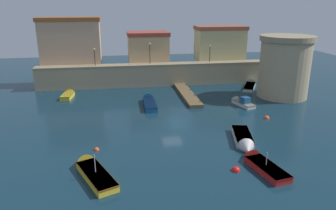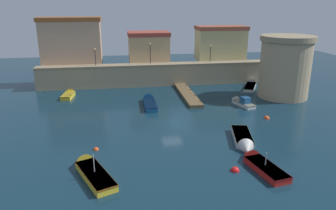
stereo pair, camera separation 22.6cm
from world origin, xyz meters
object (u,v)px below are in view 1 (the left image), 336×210
(mooring_buoy_1, at_px, (267,118))
(quay_lamp_0, at_px, (95,54))
(moored_boat_3, at_px, (260,163))
(mooring_buoy_0, at_px, (236,171))
(moored_boat_4, at_px, (69,95))
(moored_boat_5, at_px, (244,140))
(quay_lamp_1, at_px, (150,50))
(moored_boat_1, at_px, (92,170))
(mooring_buoy_2, at_px, (97,150))
(moored_boat_0, at_px, (241,102))
(fortress_tower, at_px, (285,66))
(moored_boat_2, at_px, (149,102))
(moored_boat_6, at_px, (250,85))
(quay_lamp_2, at_px, (210,51))

(mooring_buoy_1, bearing_deg, quay_lamp_0, 139.14)
(moored_boat_3, distance_m, mooring_buoy_0, 2.55)
(moored_boat_4, height_order, moored_boat_5, moored_boat_5)
(quay_lamp_1, distance_m, moored_boat_1, 32.64)
(mooring_buoy_2, bearing_deg, moored_boat_0, 31.40)
(moored_boat_1, xyz_separation_m, mooring_buoy_1, (21.89, 11.01, -0.35))
(fortress_tower, height_order, quay_lamp_0, fortress_tower)
(fortress_tower, relative_size, moored_boat_4, 2.06)
(moored_boat_2, xyz_separation_m, mooring_buoy_0, (5.77, -21.12, -0.38))
(mooring_buoy_0, bearing_deg, quay_lamp_1, 97.66)
(moored_boat_4, bearing_deg, mooring_buoy_2, -158.81)
(moored_boat_0, bearing_deg, quay_lamp_1, 27.26)
(moored_boat_3, bearing_deg, moored_boat_4, 27.07)
(moored_boat_2, relative_size, moored_boat_3, 1.18)
(quay_lamp_1, xyz_separation_m, mooring_buoy_1, (13.31, -19.88, -6.48))
(mooring_buoy_0, bearing_deg, moored_boat_0, 67.67)
(moored_boat_2, bearing_deg, moored_boat_6, -67.86)
(moored_boat_3, xyz_separation_m, mooring_buoy_2, (-15.25, 5.90, -0.32))
(moored_boat_5, bearing_deg, moored_boat_1, -63.21)
(quay_lamp_0, bearing_deg, moored_boat_1, -87.98)
(moored_boat_6, relative_size, mooring_buoy_1, 9.55)
(moored_boat_2, bearing_deg, moored_boat_5, -150.60)
(fortress_tower, relative_size, mooring_buoy_1, 13.18)
(quay_lamp_0, relative_size, quay_lamp_2, 0.95)
(fortress_tower, bearing_deg, mooring_buoy_1, -126.59)
(moored_boat_1, relative_size, moored_boat_6, 1.03)
(moored_boat_6, bearing_deg, moored_boat_1, 164.45)
(quay_lamp_0, relative_size, mooring_buoy_2, 5.25)
(quay_lamp_1, height_order, moored_boat_5, quay_lamp_1)
(moored_boat_5, relative_size, mooring_buoy_1, 9.25)
(mooring_buoy_1, bearing_deg, moored_boat_3, -118.13)
(quay_lamp_1, xyz_separation_m, moored_boat_4, (-13.87, -5.21, -6.13))
(mooring_buoy_2, bearing_deg, fortress_tower, 28.53)
(moored_boat_2, relative_size, mooring_buoy_2, 12.98)
(moored_boat_0, bearing_deg, mooring_buoy_0, 143.03)
(quay_lamp_1, height_order, mooring_buoy_0, quay_lamp_1)
(mooring_buoy_1, bearing_deg, mooring_buoy_2, -164.10)
(moored_boat_3, xyz_separation_m, moored_boat_6, (10.97, 28.33, -0.04))
(fortress_tower, xyz_separation_m, quay_lamp_1, (-20.29, 10.46, 1.55))
(quay_lamp_0, height_order, moored_boat_5, quay_lamp_0)
(mooring_buoy_1, bearing_deg, moored_boat_2, 149.86)
(moored_boat_1, height_order, mooring_buoy_1, moored_boat_1)
(moored_boat_1, bearing_deg, moored_boat_6, -67.50)
(quay_lamp_1, height_order, mooring_buoy_2, quay_lamp_1)
(moored_boat_2, relative_size, mooring_buoy_1, 10.01)
(moored_boat_4, bearing_deg, mooring_buoy_1, -111.84)
(mooring_buoy_0, xyz_separation_m, mooring_buoy_1, (8.94, 12.57, 0.00))
(moored_boat_0, distance_m, moored_boat_1, 27.03)
(moored_boat_1, relative_size, moored_boat_5, 1.06)
(quay_lamp_2, height_order, moored_boat_6, quay_lamp_2)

